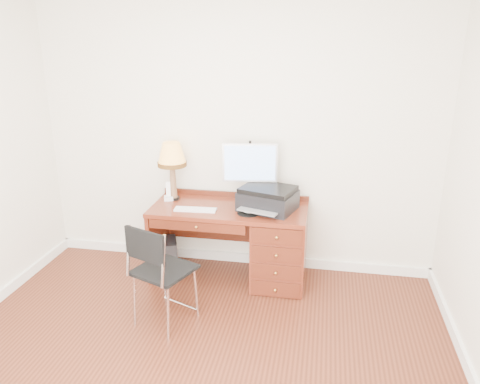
% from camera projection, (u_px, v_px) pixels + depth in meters
% --- Properties ---
extents(ground, '(4.00, 4.00, 0.00)m').
position_uv_depth(ground, '(191.00, 368.00, 3.44)').
color(ground, '#401A0E').
rests_on(ground, ground).
extents(room_shell, '(4.00, 4.00, 4.00)m').
position_uv_depth(room_shell, '(212.00, 314.00, 4.01)').
color(room_shell, silver).
rests_on(room_shell, ground).
extents(desk, '(1.50, 0.67, 0.75)m').
position_uv_depth(desk, '(262.00, 241.00, 4.56)').
color(desk, maroon).
rests_on(desk, ground).
extents(monitor, '(0.53, 0.20, 0.61)m').
position_uv_depth(monitor, '(250.00, 166.00, 4.48)').
color(monitor, silver).
rests_on(monitor, desk).
extents(keyboard, '(0.40, 0.14, 0.02)m').
position_uv_depth(keyboard, '(195.00, 210.00, 4.42)').
color(keyboard, white).
rests_on(keyboard, desk).
extents(mouse_pad, '(0.21, 0.21, 0.04)m').
position_uv_depth(mouse_pad, '(248.00, 212.00, 4.34)').
color(mouse_pad, black).
rests_on(mouse_pad, desk).
extents(printer, '(0.59, 0.52, 0.22)m').
position_uv_depth(printer, '(268.00, 198.00, 4.42)').
color(printer, black).
rests_on(printer, desk).
extents(leg_lamp, '(0.29, 0.29, 0.59)m').
position_uv_depth(leg_lamp, '(172.00, 158.00, 4.58)').
color(leg_lamp, black).
rests_on(leg_lamp, desk).
extents(phone, '(0.11, 0.11, 0.19)m').
position_uv_depth(phone, '(168.00, 195.00, 4.68)').
color(phone, white).
rests_on(phone, desk).
extents(pen_cup, '(0.08, 0.08, 0.10)m').
position_uv_depth(pen_cup, '(243.00, 199.00, 4.58)').
color(pen_cup, black).
rests_on(pen_cup, desk).
extents(chair, '(0.56, 0.57, 0.91)m').
position_uv_depth(chair, '(161.00, 266.00, 3.78)').
color(chair, black).
rests_on(chair, ground).
extents(equipment_box, '(0.37, 0.37, 0.34)m').
position_uv_depth(equipment_box, '(163.00, 255.00, 4.81)').
color(equipment_box, black).
rests_on(equipment_box, ground).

